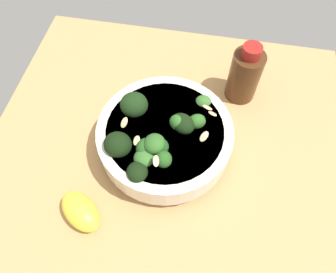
{
  "coord_description": "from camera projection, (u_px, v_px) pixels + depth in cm",
  "views": [
    {
      "loc": [
        5.19,
        -23.86,
        48.21
      ],
      "look_at": [
        0.5,
        1.7,
        4.0
      ],
      "focal_mm": 33.88,
      "sensor_mm": 36.0,
      "label": 1
    }
  ],
  "objects": [
    {
      "name": "bowl_of_broccoli",
      "position": [
        166.0,
        137.0,
        0.51
      ],
      "size": [
        21.68,
        21.68,
        9.32
      ],
      "color": "silver",
      "rests_on": "ground_plane"
    },
    {
      "name": "ground_plane",
      "position": [
        163.0,
        162.0,
        0.56
      ],
      "size": [
        61.72,
        61.72,
        4.54
      ],
      "primitive_type": "cube",
      "color": "tan"
    },
    {
      "name": "bottle_tall",
      "position": [
        245.0,
        75.0,
        0.56
      ],
      "size": [
        5.59,
        5.59,
        11.9
      ],
      "color": "#472814",
      "rests_on": "ground_plane"
    },
    {
      "name": "lemon_wedge",
      "position": [
        81.0,
        211.0,
        0.47
      ],
      "size": [
        8.59,
        7.94,
        3.67
      ],
      "primitive_type": "ellipsoid",
      "rotation": [
        0.0,
        0.0,
        5.65
      ],
      "color": "yellow",
      "rests_on": "ground_plane"
    }
  ]
}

